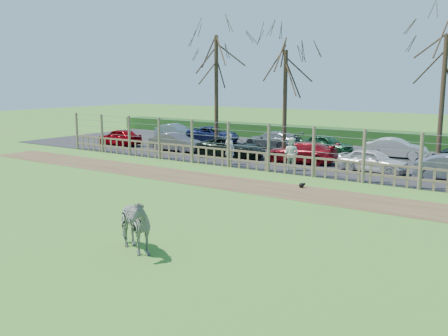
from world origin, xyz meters
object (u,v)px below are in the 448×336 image
Objects in this scene: tree_mid at (285,77)px; tree_right at (444,69)px; car_1 at (175,142)px; car_4 at (373,161)px; car_3 at (301,152)px; car_9 at (273,140)px; tree_left at (216,66)px; zebra at (131,224)px; crow at (302,185)px; visitor_a at (230,149)px; car_10 at (326,144)px; visitor_b at (291,154)px; car_0 at (119,137)px; car_2 at (231,148)px; car_7 at (176,132)px; car_11 at (396,148)px; car_8 at (213,134)px.

tree_mid is 0.93× the size of tree_right.
car_4 is at bearing -93.56° from car_1.
car_3 and car_9 have the same top height.
car_3 is (6.69, -1.10, -4.98)m from tree_left.
tree_right is 8.62m from car_3.
crow is at bearing 18.16° from zebra.
visitor_a is at bearing -114.16° from car_1.
car_10 is at bearing 27.89° from zebra.
car_3 is at bearing -159.08° from tree_right.
visitor_b is 14.99m from car_0.
crow is 0.07× the size of car_2.
zebra is at bearing 115.78° from visitor_a.
car_2 and car_4 have the same top height.
tree_right reaches higher than car_4.
car_0 is at bearing -94.06° from car_3.
car_10 is (1.87, 2.20, -4.23)m from tree_mid.
zebra is 0.43× the size of car_2.
car_0 is 14.20m from car_3.
crow is (5.15, -8.07, -4.75)m from tree_mid.
car_1 is at bearing 55.93° from zebra.
zebra reaches higher than car_7.
zebra is 0.53× the size of car_4.
car_10 is (2.70, 7.09, -0.26)m from visitor_a.
tree_right is 9.10m from visitor_b.
car_10 is at bearing -108.34° from visitor_a.
visitor_a is at bearing 110.86° from car_4.
zebra is 0.53× the size of car_0.
tree_left is 9.10m from car_7.
car_9 is (-7.26, 10.41, 0.52)m from crow.
car_3 is (-2.96, 5.97, 0.52)m from crow.
car_0 is 0.97× the size of car_1.
car_0 and car_4 have the same top height.
car_4 is at bearing 75.38° from crow.
car_11 is at bearing -70.71° from car_1.
car_0 is 5.28m from car_1.
car_1 is (-2.21, -1.60, -4.98)m from tree_left.
visitor_b is 9.77m from car_1.
visitor_b is (-6.15, -5.11, -4.34)m from tree_right.
car_7 is at bearing 166.22° from tree_mid.
car_11 is (8.36, 5.41, 0.00)m from car_2.
car_1 is at bearing -164.92° from car_8.
tree_left is at bearing -115.91° from car_7.
tree_mid is 5.12m from car_10.
tree_right is 12.52m from car_2.
car_0 is at bearing 86.70° from car_1.
car_8 is (-7.49, 2.72, -4.23)m from tree_mid.
car_9 is (-4.30, 4.43, 0.00)m from car_3.
tree_mid is 3.96× the size of visitor_a.
car_1 is at bearing -168.85° from tree_right.
tree_left is 5.76m from car_2.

